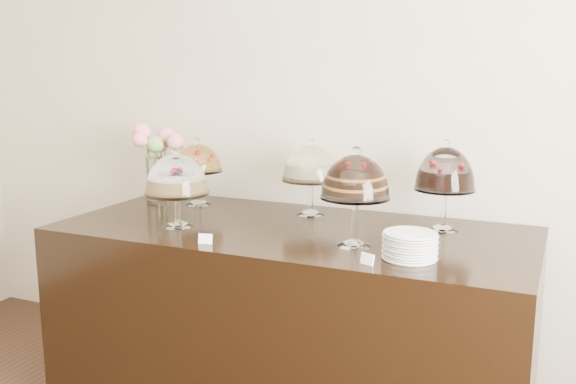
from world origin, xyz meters
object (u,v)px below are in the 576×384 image
at_px(display_counter, 292,318).
at_px(flower_vase, 155,150).
at_px(cake_stand_cheesecake, 311,166).
at_px(cake_stand_sugar_sponge, 176,178).
at_px(cake_stand_dark_choco, 445,173).
at_px(plate_stack, 410,246).
at_px(cake_stand_choco_layer, 355,180).
at_px(cake_stand_fruit_tart, 197,161).

relative_size(display_counter, flower_vase, 5.06).
bearing_deg(flower_vase, cake_stand_cheesecake, -1.51).
xyz_separation_m(cake_stand_cheesecake, flower_vase, (-0.96, 0.03, 0.03)).
bearing_deg(cake_stand_cheesecake, cake_stand_sugar_sponge, -135.11).
xyz_separation_m(cake_stand_dark_choco, plate_stack, (-0.03, -0.51, -0.22)).
distance_m(cake_stand_choco_layer, cake_stand_dark_choco, 0.51).
height_order(display_counter, flower_vase, flower_vase).
xyz_separation_m(cake_stand_choco_layer, flower_vase, (-1.35, 0.49, -0.00)).
bearing_deg(cake_stand_cheesecake, plate_stack, -40.98).
bearing_deg(cake_stand_choco_layer, cake_stand_cheesecake, 129.60).
relative_size(cake_stand_dark_choco, cake_stand_fruit_tart, 1.15).
relative_size(display_counter, cake_stand_cheesecake, 5.63).
xyz_separation_m(cake_stand_cheesecake, cake_stand_fruit_tart, (-0.65, -0.02, -0.01)).
bearing_deg(plate_stack, cake_stand_cheesecake, 139.02).
xyz_separation_m(cake_stand_sugar_sponge, cake_stand_choco_layer, (0.87, 0.02, 0.05)).
bearing_deg(cake_stand_fruit_tart, display_counter, -21.66).
bearing_deg(cake_stand_dark_choco, flower_vase, 177.38).
distance_m(cake_stand_choco_layer, flower_vase, 1.43).
relative_size(cake_stand_cheesecake, plate_stack, 1.84).
xyz_separation_m(cake_stand_sugar_sponge, cake_stand_fruit_tart, (-0.17, 0.46, 0.01)).
bearing_deg(cake_stand_cheesecake, cake_stand_fruit_tart, -177.87).
height_order(cake_stand_choco_layer, plate_stack, cake_stand_choco_layer).
xyz_separation_m(cake_stand_choco_layer, cake_stand_dark_choco, (0.29, 0.41, -0.01)).
bearing_deg(cake_stand_choco_layer, flower_vase, 160.01).
relative_size(cake_stand_sugar_sponge, cake_stand_dark_choco, 0.90).
height_order(cake_stand_cheesecake, flower_vase, flower_vase).
relative_size(cake_stand_fruit_tart, plate_stack, 1.73).
bearing_deg(cake_stand_choco_layer, cake_stand_fruit_tart, 157.02).
height_order(cake_stand_sugar_sponge, cake_stand_cheesecake, cake_stand_cheesecake).
bearing_deg(cake_stand_sugar_sponge, flower_vase, 133.31).
height_order(flower_vase, plate_stack, flower_vase).
distance_m(display_counter, cake_stand_dark_choco, 1.00).
bearing_deg(cake_stand_dark_choco, cake_stand_fruit_tart, 178.91).
relative_size(cake_stand_fruit_tart, flower_vase, 0.85).
bearing_deg(cake_stand_choco_layer, plate_stack, -19.90).
relative_size(display_counter, cake_stand_choco_layer, 5.20).
relative_size(cake_stand_cheesecake, flower_vase, 0.90).
distance_m(cake_stand_sugar_sponge, cake_stand_dark_choco, 1.24).
bearing_deg(cake_stand_sugar_sponge, plate_stack, -3.86).
xyz_separation_m(cake_stand_choco_layer, cake_stand_fruit_tart, (-1.04, 0.44, -0.04)).
bearing_deg(cake_stand_dark_choco, cake_stand_sugar_sponge, -159.56).
height_order(cake_stand_cheesecake, cake_stand_fruit_tart, cake_stand_cheesecake).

